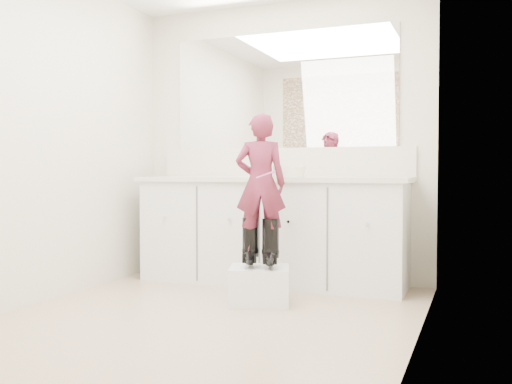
% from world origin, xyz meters
% --- Properties ---
extents(floor, '(3.00, 3.00, 0.00)m').
position_xyz_m(floor, '(0.00, 0.00, 0.00)').
color(floor, '#867458').
rests_on(floor, ground).
extents(wall_back, '(2.60, 0.00, 2.60)m').
position_xyz_m(wall_back, '(0.00, 1.50, 1.20)').
color(wall_back, beige).
rests_on(wall_back, floor).
extents(wall_front, '(2.60, 0.00, 2.60)m').
position_xyz_m(wall_front, '(0.00, -1.50, 1.20)').
color(wall_front, beige).
rests_on(wall_front, floor).
extents(wall_left, '(0.00, 3.00, 3.00)m').
position_xyz_m(wall_left, '(-1.30, 0.00, 1.20)').
color(wall_left, beige).
rests_on(wall_left, floor).
extents(wall_right, '(0.00, 3.00, 3.00)m').
position_xyz_m(wall_right, '(1.30, 0.00, 1.20)').
color(wall_right, beige).
rests_on(wall_right, floor).
extents(vanity_cabinet, '(2.20, 0.55, 0.85)m').
position_xyz_m(vanity_cabinet, '(0.00, 1.23, 0.42)').
color(vanity_cabinet, silver).
rests_on(vanity_cabinet, floor).
extents(countertop, '(2.28, 0.58, 0.04)m').
position_xyz_m(countertop, '(0.00, 1.21, 0.87)').
color(countertop, beige).
rests_on(countertop, vanity_cabinet).
extents(backsplash, '(2.28, 0.03, 0.25)m').
position_xyz_m(backsplash, '(0.00, 1.49, 1.02)').
color(backsplash, beige).
rests_on(backsplash, countertop).
extents(mirror, '(2.00, 0.02, 1.00)m').
position_xyz_m(mirror, '(0.00, 1.49, 1.64)').
color(mirror, white).
rests_on(mirror, wall_back).
extents(faucet, '(0.08, 0.08, 0.10)m').
position_xyz_m(faucet, '(0.00, 1.38, 0.94)').
color(faucet, silver).
rests_on(faucet, countertop).
extents(cup, '(0.12, 0.12, 0.09)m').
position_xyz_m(cup, '(0.23, 1.29, 0.94)').
color(cup, beige).
rests_on(cup, countertop).
extents(soap_bottle, '(0.10, 0.10, 0.20)m').
position_xyz_m(soap_bottle, '(-0.16, 1.28, 0.99)').
color(soap_bottle, beige).
rests_on(soap_bottle, countertop).
extents(step_stool, '(0.50, 0.45, 0.26)m').
position_xyz_m(step_stool, '(0.18, 0.49, 0.13)').
color(step_stool, silver).
rests_on(step_stool, floor).
extents(boot_left, '(0.19, 0.26, 0.34)m').
position_xyz_m(boot_left, '(0.10, 0.51, 0.43)').
color(boot_left, black).
rests_on(boot_left, step_stool).
extents(boot_right, '(0.19, 0.26, 0.34)m').
position_xyz_m(boot_right, '(0.25, 0.51, 0.43)').
color(boot_right, black).
rests_on(boot_right, step_stool).
extents(toddler, '(0.41, 0.33, 0.98)m').
position_xyz_m(toddler, '(0.18, 0.51, 0.85)').
color(toddler, '#A6335C').
rests_on(toddler, step_stool).
extents(toothbrush, '(0.13, 0.05, 0.06)m').
position_xyz_m(toothbrush, '(0.25, 0.43, 0.91)').
color(toothbrush, '#CB4E98').
rests_on(toothbrush, toddler).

